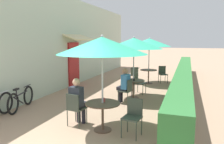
{
  "coord_description": "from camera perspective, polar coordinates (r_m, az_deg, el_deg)",
  "views": [
    {
      "loc": [
        2.88,
        -2.84,
        2.23
      ],
      "look_at": [
        0.15,
        5.0,
        1.0
      ],
      "focal_mm": 35.0,
      "sensor_mm": 36.0,
      "label": 1
    }
  ],
  "objects": [
    {
      "name": "patio_table_far",
      "position": [
        11.36,
        9.53,
        -0.26
      ],
      "size": [
        0.86,
        0.86,
        0.7
      ],
      "color": "brown",
      "rests_on": "ground_plane"
    },
    {
      "name": "coffee_cup_mid",
      "position": [
        8.21,
        5.75,
        -2.0
      ],
      "size": [
        0.07,
        0.07,
        0.09
      ],
      "color": "#232328",
      "rests_on": "patio_table_mid"
    },
    {
      "name": "cafe_chair_mid_right",
      "position": [
        9.13,
        6.95,
        -2.46
      ],
      "size": [
        0.45,
        0.45,
        0.87
      ],
      "rotation": [
        0.0,
        0.0,
        10.85
      ],
      "color": "#384238",
      "rests_on": "ground_plane"
    },
    {
      "name": "patio_umbrella_mid",
      "position": [
        8.22,
        5.74,
        7.46
      ],
      "size": [
        2.15,
        2.15,
        2.35
      ],
      "color": "#B7B7BC",
      "rests_on": "ground_plane"
    },
    {
      "name": "patio_umbrella_near",
      "position": [
        5.16,
        -2.58,
        6.94
      ],
      "size": [
        2.15,
        2.15,
        2.35
      ],
      "color": "#B7B7BC",
      "rests_on": "ground_plane"
    },
    {
      "name": "cafe_chair_far_right",
      "position": [
        11.12,
        5.78,
        -0.48
      ],
      "size": [
        0.53,
        0.53,
        0.87
      ],
      "rotation": [
        0.0,
        0.0,
        6.71
      ],
      "color": "#384238",
      "rests_on": "ground_plane"
    },
    {
      "name": "cafe_chair_mid_left",
      "position": [
        7.67,
        3.94,
        -4.5
      ],
      "size": [
        0.45,
        0.45,
        0.87
      ],
      "rotation": [
        0.0,
        0.0,
        7.71
      ],
      "color": "#384238",
      "rests_on": "ground_plane"
    },
    {
      "name": "cafe_chair_near_right",
      "position": [
        5.78,
        -9.6,
        -8.94
      ],
      "size": [
        0.45,
        0.45,
        0.87
      ],
      "rotation": [
        0.0,
        0.0,
        12.43
      ],
      "color": "#384238",
      "rests_on": "ground_plane"
    },
    {
      "name": "planter_hedge",
      "position": [
        10.2,
        18.2,
        -1.55
      ],
      "size": [
        0.6,
        13.64,
        1.01
      ],
      "color": "tan",
      "rests_on": "ground_plane"
    },
    {
      "name": "cafe_facade_wall",
      "position": [
        11.39,
        -9.3,
        7.62
      ],
      "size": [
        0.98,
        14.64,
        4.2
      ],
      "color": "#B2C1AD",
      "rests_on": "ground_plane"
    },
    {
      "name": "seated_patron_mid_left",
      "position": [
        7.68,
        3.19,
        -3.18
      ],
      "size": [
        0.44,
        0.37,
        1.25
      ],
      "rotation": [
        0.0,
        0.0,
        7.71
      ],
      "color": "#23232D",
      "rests_on": "ground_plane"
    },
    {
      "name": "seated_patron_near_right",
      "position": [
        5.82,
        -8.99,
        -7.06
      ],
      "size": [
        0.37,
        0.44,
        1.25
      ],
      "rotation": [
        0.0,
        0.0,
        12.43
      ],
      "color": "#23232D",
      "rests_on": "ground_plane"
    },
    {
      "name": "cafe_chair_far_left",
      "position": [
        11.66,
        13.09,
        -0.24
      ],
      "size": [
        0.53,
        0.53,
        0.87
      ],
      "rotation": [
        0.0,
        0.0,
        3.57
      ],
      "color": "#384238",
      "rests_on": "ground_plane"
    },
    {
      "name": "patio_umbrella_far",
      "position": [
        11.23,
        9.72,
        7.64
      ],
      "size": [
        2.15,
        2.15,
        2.35
      ],
      "color": "#B7B7BC",
      "rests_on": "ground_plane"
    },
    {
      "name": "bicycle_second",
      "position": [
        7.65,
        -22.64,
        -6.5
      ],
      "size": [
        0.5,
        1.64,
        0.75
      ],
      "rotation": [
        0.0,
        0.0,
        0.27
      ],
      "color": "black",
      "rests_on": "ground_plane"
    },
    {
      "name": "patio_table_mid",
      "position": [
        8.39,
        5.58,
        -3.26
      ],
      "size": [
        0.86,
        0.86,
        0.7
      ],
      "color": "brown",
      "rests_on": "ground_plane"
    },
    {
      "name": "cafe_chair_near_left",
      "position": [
        5.19,
        5.52,
        -10.89
      ],
      "size": [
        0.45,
        0.45,
        0.87
      ],
      "rotation": [
        0.0,
        0.0,
        9.29
      ],
      "color": "#384238",
      "rests_on": "ground_plane"
    },
    {
      "name": "coffee_cup_near",
      "position": [
        5.48,
        -2.17,
        -7.27
      ],
      "size": [
        0.07,
        0.07,
        0.09
      ],
      "color": "#B73D3D",
      "rests_on": "patio_table_near"
    },
    {
      "name": "patio_table_near",
      "position": [
        5.43,
        -2.47,
        -9.75
      ],
      "size": [
        0.86,
        0.86,
        0.7
      ],
      "color": "brown",
      "rests_on": "ground_plane"
    }
  ]
}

